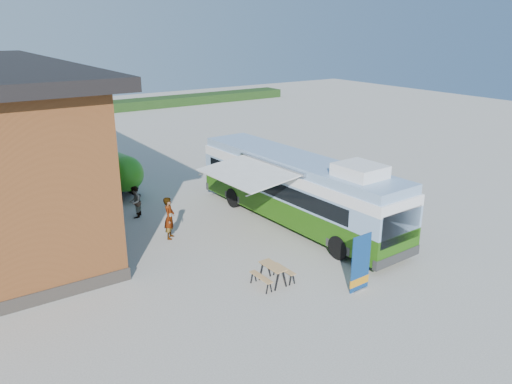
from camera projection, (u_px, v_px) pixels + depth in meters
ground at (269, 240)px, 22.28m from camera, size 100.00×100.00×0.00m
hedge at (131, 105)px, 56.16m from camera, size 40.00×3.00×1.00m
bus at (297, 187)px, 23.60m from camera, size 3.12×12.39×3.78m
awning at (250, 176)px, 22.19m from camera, size 3.00×4.63×0.54m
banner at (360, 268)px, 17.78m from camera, size 0.95×0.21×2.17m
picnic_table at (273, 270)px, 18.34m from camera, size 1.33×1.19×0.75m
person_a at (169, 218)px, 22.17m from camera, size 0.80×0.84×1.93m
person_b at (135, 202)px, 24.64m from camera, size 0.95×0.99×1.60m
slurry_tanker at (106, 167)px, 28.42m from camera, size 2.68×6.59×2.46m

